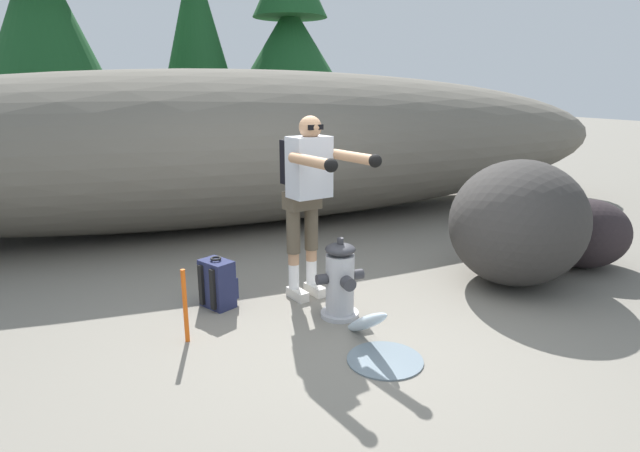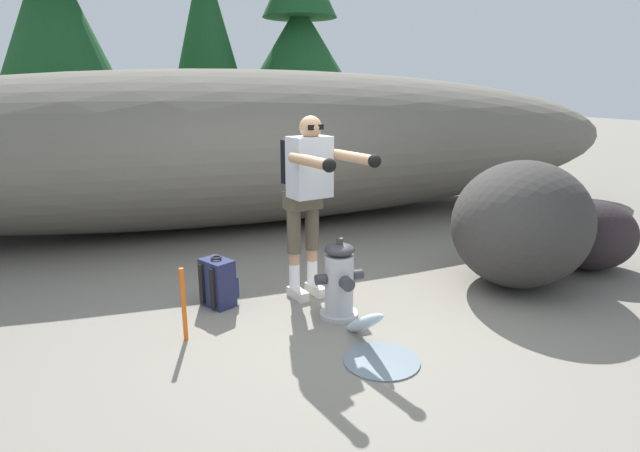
{
  "view_description": "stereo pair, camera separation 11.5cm",
  "coord_description": "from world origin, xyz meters",
  "px_view_note": "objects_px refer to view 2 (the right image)",
  "views": [
    {
      "loc": [
        -1.58,
        -3.65,
        1.94
      ],
      "look_at": [
        0.05,
        0.49,
        0.75
      ],
      "focal_mm": 29.11,
      "sensor_mm": 36.0,
      "label": 1
    },
    {
      "loc": [
        -1.48,
        -3.69,
        1.94
      ],
      "look_at": [
        0.05,
        0.49,
        0.75
      ],
      "focal_mm": 29.11,
      "sensor_mm": 36.0,
      "label": 2
    }
  ],
  "objects_px": {
    "fire_hydrant": "(339,282)",
    "survey_stake": "(184,305)",
    "spare_backpack": "(218,283)",
    "boulder_mid": "(592,235)",
    "utility_worker": "(308,185)",
    "boulder_large": "(522,224)"
  },
  "relations": [
    {
      "from": "spare_backpack",
      "to": "boulder_mid",
      "type": "distance_m",
      "value": 4.03
    },
    {
      "from": "spare_backpack",
      "to": "boulder_large",
      "type": "xyz_separation_m",
      "value": [
        2.96,
        -0.48,
        0.41
      ]
    },
    {
      "from": "utility_worker",
      "to": "survey_stake",
      "type": "xyz_separation_m",
      "value": [
        -1.2,
        -0.47,
        -0.79
      ]
    },
    {
      "from": "fire_hydrant",
      "to": "spare_backpack",
      "type": "distance_m",
      "value": 1.13
    },
    {
      "from": "boulder_large",
      "to": "spare_backpack",
      "type": "bearing_deg",
      "value": 170.78
    },
    {
      "from": "boulder_mid",
      "to": "survey_stake",
      "type": "height_order",
      "value": "boulder_mid"
    },
    {
      "from": "fire_hydrant",
      "to": "survey_stake",
      "type": "xyz_separation_m",
      "value": [
        -1.31,
        0.02,
        -0.02
      ]
    },
    {
      "from": "boulder_large",
      "to": "boulder_mid",
      "type": "xyz_separation_m",
      "value": [
        1.05,
        0.08,
        -0.25
      ]
    },
    {
      "from": "utility_worker",
      "to": "boulder_large",
      "type": "bearing_deg",
      "value": 67.55
    },
    {
      "from": "fire_hydrant",
      "to": "utility_worker",
      "type": "height_order",
      "value": "utility_worker"
    },
    {
      "from": "utility_worker",
      "to": "survey_stake",
      "type": "height_order",
      "value": "utility_worker"
    },
    {
      "from": "utility_worker",
      "to": "spare_backpack",
      "type": "distance_m",
      "value": 1.21
    },
    {
      "from": "boulder_mid",
      "to": "utility_worker",
      "type": "bearing_deg",
      "value": 175.09
    },
    {
      "from": "spare_backpack",
      "to": "survey_stake",
      "type": "relative_size",
      "value": 0.78
    },
    {
      "from": "survey_stake",
      "to": "fire_hydrant",
      "type": "bearing_deg",
      "value": -0.7
    },
    {
      "from": "fire_hydrant",
      "to": "survey_stake",
      "type": "height_order",
      "value": "fire_hydrant"
    },
    {
      "from": "boulder_large",
      "to": "boulder_mid",
      "type": "relative_size",
      "value": 1.64
    },
    {
      "from": "spare_backpack",
      "to": "utility_worker",
      "type": "bearing_deg",
      "value": -36.03
    },
    {
      "from": "fire_hydrant",
      "to": "boulder_large",
      "type": "relative_size",
      "value": 0.44
    },
    {
      "from": "spare_backpack",
      "to": "survey_stake",
      "type": "bearing_deg",
      "value": -149.05
    },
    {
      "from": "fire_hydrant",
      "to": "utility_worker",
      "type": "xyz_separation_m",
      "value": [
        -0.11,
        0.49,
        0.76
      ]
    },
    {
      "from": "boulder_mid",
      "to": "boulder_large",
      "type": "bearing_deg",
      "value": -175.39
    }
  ]
}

